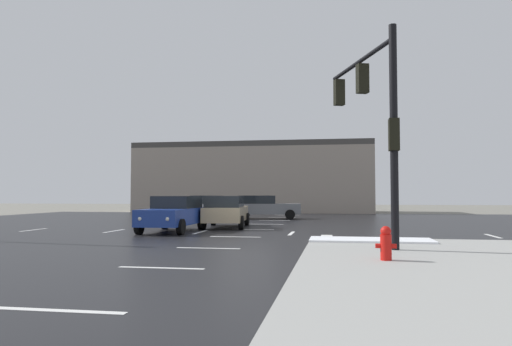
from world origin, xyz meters
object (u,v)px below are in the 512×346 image
traffic_signal_mast (374,108)px  sedan_blue (174,213)px  sedan_grey (264,206)px  sedan_tan (226,211)px  fire_hydrant (386,243)px  sedan_silver (209,206)px

traffic_signal_mast → sedan_blue: (-8.33, 5.54, -3.47)m
traffic_signal_mast → sedan_grey: bearing=-0.8°
traffic_signal_mast → sedan_tan: size_ratio=1.36×
sedan_blue → sedan_tan: bearing=148.7°
fire_hydrant → sedan_silver: sedan_silver is taller
sedan_silver → sedan_blue: (1.49, -11.38, 0.00)m
traffic_signal_mast → sedan_silver: traffic_signal_mast is taller
sedan_silver → fire_hydrant: bearing=-155.7°
fire_hydrant → sedan_blue: (-8.30, 8.95, 0.32)m
sedan_grey → sedan_blue: same height
sedan_grey → sedan_tan: (-0.62, -8.84, 0.00)m
sedan_silver → sedan_grey: 3.85m
sedan_grey → sedan_silver: bearing=177.9°
sedan_grey → sedan_tan: same height
fire_hydrant → sedan_grey: sedan_grey is taller
traffic_signal_mast → sedan_grey: (-5.98, 17.23, -3.47)m
fire_hydrant → sedan_tan: (-6.57, 11.81, 0.32)m
traffic_signal_mast → sedan_blue: size_ratio=1.39×
fire_hydrant → sedan_tan: sedan_tan is taller
sedan_silver → sedan_grey: (3.83, 0.31, 0.00)m
traffic_signal_mast → sedan_tan: (-6.61, 8.39, -3.47)m
traffic_signal_mast → sedan_silver: 19.86m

